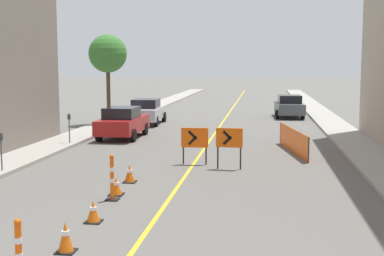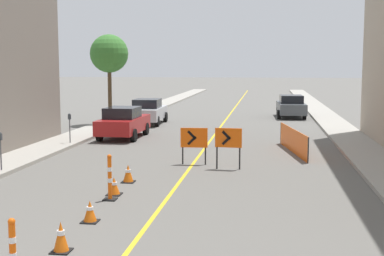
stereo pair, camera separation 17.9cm
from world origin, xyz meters
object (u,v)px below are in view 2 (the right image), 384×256
object	(u,v)px
delineator_post_front	(13,255)
parked_car_curb_mid	(148,111)
street_tree_left_near	(109,54)
parked_car_curb_near	(123,122)
traffic_cone_farthest	(128,174)
traffic_cone_fourth	(90,212)
parking_meter_far_curb	(70,122)
arrow_barricade_secondary	(228,140)
parking_meter_near_curb	(0,143)
traffic_cone_fifth	(114,186)
arrow_barricade_primary	(194,139)
parked_car_curb_far	(291,106)
delineator_post_rear	(110,180)
traffic_cone_third	(61,237)

from	to	relation	value
delineator_post_front	parked_car_curb_mid	world-z (taller)	parked_car_curb_mid
parked_car_curb_mid	street_tree_left_near	distance (m)	4.27
parked_car_curb_near	street_tree_left_near	size ratio (longest dim) A/B	0.80
traffic_cone_farthest	traffic_cone_fourth	bearing A→B (deg)	-87.25
parked_car_curb_near	parking_meter_far_curb	xyz separation A→B (m)	(-1.75, -2.89, 0.30)
delineator_post_front	parked_car_curb_near	xyz separation A→B (m)	(-2.96, 18.01, 0.30)
arrow_barricade_secondary	parking_meter_near_curb	world-z (taller)	arrow_barricade_secondary
arrow_barricade_secondary	parking_meter_near_curb	xyz separation A→B (m)	(-7.64, -1.93, 0.01)
parked_car_curb_near	traffic_cone_fifth	bearing A→B (deg)	-75.23
arrow_barricade_primary	parked_car_curb_near	bearing A→B (deg)	121.64
traffic_cone_fourth	parking_meter_near_curb	bearing A→B (deg)	134.14
parking_meter_far_curb	traffic_cone_fifth	bearing A→B (deg)	-62.12
parked_car_curb_mid	parked_car_curb_far	xyz separation A→B (m)	(9.09, 5.47, 0.00)
traffic_cone_farthest	delineator_post_rear	bearing A→B (deg)	-88.13
street_tree_left_near	traffic_cone_third	bearing A→B (deg)	-75.82
traffic_cone_fourth	delineator_post_rear	world-z (taller)	delineator_post_rear
parked_car_curb_near	parking_meter_near_curb	size ratio (longest dim) A/B	3.31
parked_car_curb_mid	traffic_cone_third	bearing A→B (deg)	-83.62
arrow_barricade_secondary	parking_meter_near_curb	distance (m)	7.88
traffic_cone_fourth	parked_car_curb_mid	world-z (taller)	parked_car_curb_mid
parked_car_curb_far	traffic_cone_third	bearing A→B (deg)	-104.24
traffic_cone_fifth	traffic_cone_farthest	size ratio (longest dim) A/B	0.90
parked_car_curb_mid	street_tree_left_near	size ratio (longest dim) A/B	0.80
parked_car_curb_near	traffic_cone_farthest	bearing A→B (deg)	-73.14
traffic_cone_third	delineator_post_rear	size ratio (longest dim) A/B	0.49
parked_car_curb_mid	parking_meter_far_curb	distance (m)	9.43
traffic_cone_farthest	parked_car_curb_near	size ratio (longest dim) A/B	0.13
parked_car_curb_near	arrow_barricade_secondary	bearing A→B (deg)	-50.86
traffic_cone_fourth	arrow_barricade_secondary	bearing A→B (deg)	68.01
traffic_cone_fourth	parked_car_curb_near	xyz separation A→B (m)	(-3.09, 14.38, 0.54)
traffic_cone_fifth	arrow_barricade_primary	bearing A→B (deg)	71.80
delineator_post_rear	traffic_cone_fourth	bearing A→B (deg)	-86.32
street_tree_left_near	parking_meter_near_curb	bearing A→B (deg)	-87.38
parked_car_curb_mid	parking_meter_near_curb	distance (m)	15.86
parked_car_curb_far	parking_meter_near_curb	xyz separation A→B (m)	(-10.69, -21.24, 0.27)
traffic_cone_fifth	parking_meter_near_curb	bearing A→B (deg)	153.56
parked_car_curb_near	parked_car_curb_mid	xyz separation A→B (m)	(-0.16, 6.39, 0.00)
traffic_cone_farthest	arrow_barricade_secondary	xyz separation A→B (m)	(3.00, 2.59, 0.77)
parked_car_curb_mid	parked_car_curb_far	bearing A→B (deg)	29.05
parked_car_curb_mid	parked_car_curb_far	world-z (taller)	same
parking_meter_far_curb	parking_meter_near_curb	bearing A→B (deg)	-90.00
arrow_barricade_primary	parked_car_curb_mid	world-z (taller)	parked_car_curb_mid
parked_car_curb_far	parking_meter_near_curb	world-z (taller)	parked_car_curb_far
traffic_cone_third	street_tree_left_near	distance (m)	23.37
traffic_cone_fifth	parking_meter_far_curb	world-z (taller)	parking_meter_far_curb
traffic_cone_fifth	arrow_barricade_primary	world-z (taller)	arrow_barricade_primary
delineator_post_front	parking_meter_near_curb	xyz separation A→B (m)	(-4.71, 8.63, 0.57)
traffic_cone_third	parked_car_curb_mid	distance (m)	23.07
traffic_cone_third	arrow_barricade_secondary	xyz separation A→B (m)	(2.71, 8.97, 0.75)
delineator_post_rear	traffic_cone_third	bearing A→B (deg)	-86.87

